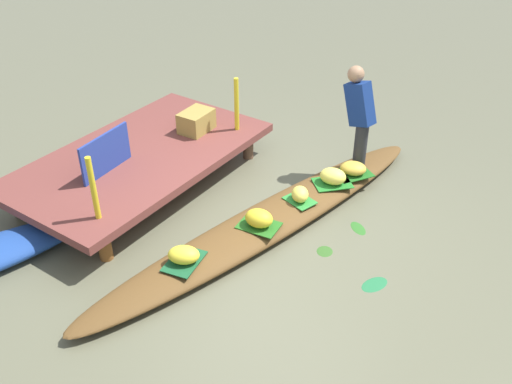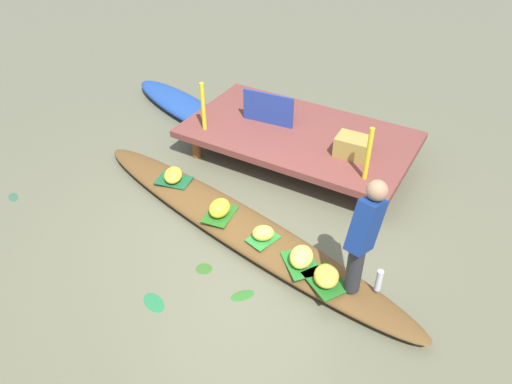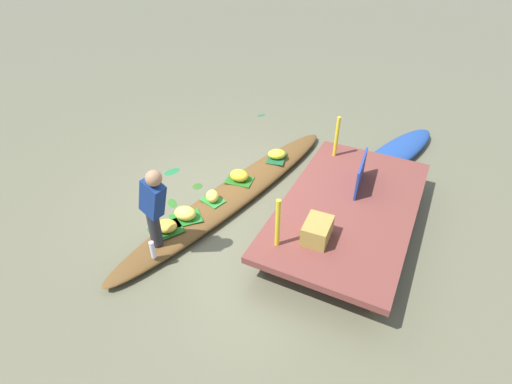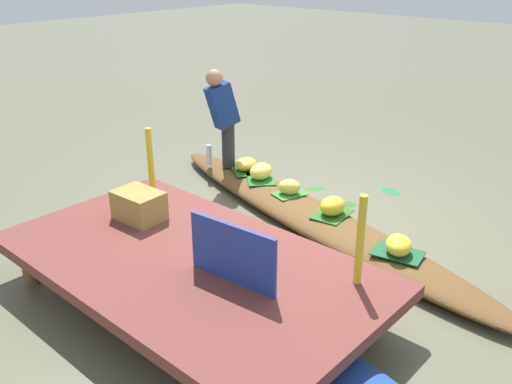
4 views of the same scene
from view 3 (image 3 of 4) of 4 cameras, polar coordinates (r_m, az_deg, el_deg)
The scene contains 24 objects.
canal_water at distance 6.62m, azimuth -3.06°, elevation -0.87°, with size 40.00×40.00×0.00m, color #606049.
dock_platform at distance 5.98m, azimuth 12.89°, elevation -2.17°, with size 3.20×1.80×0.43m.
vendor_boat at distance 6.56m, azimuth -3.08°, elevation -0.21°, with size 4.98×0.65×0.19m, color brown.
moored_boat at distance 7.93m, azimuth 18.81°, elevation 5.00°, with size 2.62×0.60×0.23m, color #1F4393.
leaf_mat_0 at distance 6.68m, azimuth -2.35°, elevation 1.66°, with size 0.43×0.31×0.01m, color #24641D.
banana_bunch_0 at distance 6.63m, azimuth -2.37°, elevation 2.33°, with size 0.31×0.24×0.19m, color yellow.
leaf_mat_1 at distance 6.28m, azimuth -6.10°, elevation -1.18°, with size 0.34×0.25×0.01m, color #2C8434.
banana_bunch_1 at distance 6.23m, azimuth -6.15°, elevation -0.57°, with size 0.24×0.19×0.17m, color #ECD751.
leaf_mat_2 at distance 6.00m, azimuth -9.84°, elevation -3.66°, with size 0.44×0.32×0.01m, color #217426.
banana_bunch_2 at distance 5.94m, azimuth -9.94°, elevation -2.96°, with size 0.31×0.25×0.19m, color #F8E559.
leaf_mat_3 at distance 7.26m, azimuth 2.94°, elevation 4.79°, with size 0.44×0.30×0.01m, color #19542E.
banana_bunch_3 at distance 7.22m, azimuth 2.96°, elevation 5.34°, with size 0.31×0.23×0.17m, color yellow.
leaf_mat_4 at distance 5.86m, azimuth -12.49°, elevation -5.24°, with size 0.45×0.33×0.01m, color #1E611D.
banana_bunch_4 at distance 5.81m, azimuth -12.58°, elevation -4.69°, with size 0.32×0.26×0.15m, color gold.
vendor_person at distance 5.20m, azimuth -14.23°, elevation -1.68°, with size 0.26×0.45×1.24m.
water_bottle at distance 5.43m, azimuth -14.33°, elevation -7.85°, with size 0.07×0.07×0.26m, color silver.
market_banner at distance 6.21m, azimuth 14.50°, elevation 2.55°, with size 0.77×0.03×0.47m, color navy.
railing_post_west at distance 6.84m, azimuth 11.26°, elevation 7.61°, with size 0.06×0.06×0.71m, color gold.
railing_post_east at distance 4.95m, azimuth 3.07°, elevation -4.41°, with size 0.06×0.06×0.71m, color gold.
produce_crate at distance 5.23m, azimuth 8.60°, elevation -5.37°, with size 0.44×0.32×0.27m, color olive.
drifting_plant_0 at distance 7.39m, azimuth -11.74°, elevation 2.82°, with size 0.31×0.18×0.01m, color #226D3E.
drifting_plant_1 at distance 6.64m, azimuth -11.70°, elevation -1.54°, with size 0.26×0.14×0.01m, color #2D6824.
drifting_plant_2 at distance 9.19m, azimuth 0.73°, elevation 10.73°, with size 0.21×0.12×0.01m, color #305A41.
drifting_plant_3 at distance 6.94m, azimuth -8.22°, elevation 0.80°, with size 0.17×0.19×0.01m, color #315E22.
Camera 3 is at (4.54, 2.63, 4.03)m, focal length 28.47 mm.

